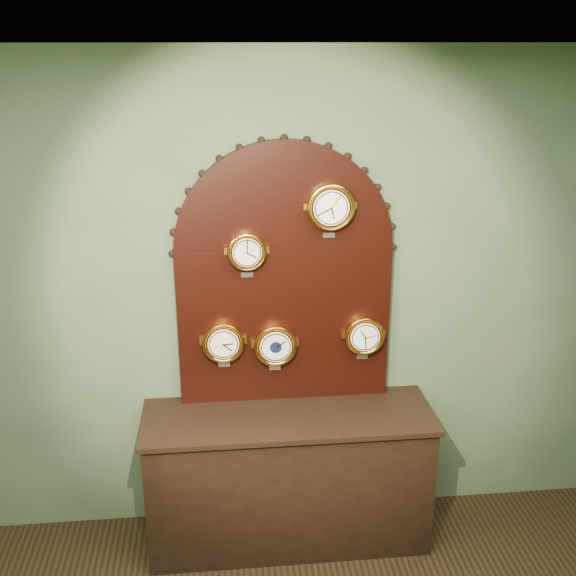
{
  "coord_description": "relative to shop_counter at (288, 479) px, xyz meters",
  "views": [
    {
      "loc": [
        -0.35,
        -1.16,
        2.82
      ],
      "look_at": [
        0.0,
        2.25,
        1.58
      ],
      "focal_mm": 43.2,
      "sensor_mm": 36.0,
      "label": 1
    }
  ],
  "objects": [
    {
      "name": "arabic_clock",
      "position": [
        0.24,
        0.15,
        1.58
      ],
      "size": [
        0.26,
        0.08,
        0.31
      ],
      "color": "orange",
      "rests_on": "display_board"
    },
    {
      "name": "tide_clock",
      "position": [
        0.45,
        0.15,
        0.83
      ],
      "size": [
        0.23,
        0.08,
        0.28
      ],
      "color": "orange",
      "rests_on": "display_board"
    },
    {
      "name": "roman_clock",
      "position": [
        -0.21,
        0.15,
        1.35
      ],
      "size": [
        0.21,
        0.08,
        0.26
      ],
      "color": "orange",
      "rests_on": "display_board"
    },
    {
      "name": "barometer",
      "position": [
        -0.06,
        0.15,
        0.79
      ],
      "size": [
        0.24,
        0.08,
        0.29
      ],
      "color": "orange",
      "rests_on": "display_board"
    },
    {
      "name": "ceiling",
      "position": [
        0.0,
        -2.23,
        2.4
      ],
      "size": [
        5.0,
        5.0,
        0.0
      ],
      "primitive_type": "plane",
      "rotation": [
        3.14,
        0.0,
        0.0
      ],
      "color": "white",
      "rests_on": "wall_back"
    },
    {
      "name": "hygrometer",
      "position": [
        -0.35,
        0.15,
        0.82
      ],
      "size": [
        0.24,
        0.08,
        0.29
      ],
      "color": "orange",
      "rests_on": "display_board"
    },
    {
      "name": "shop_counter",
      "position": [
        0.0,
        0.0,
        0.0
      ],
      "size": [
        1.6,
        0.5,
        0.8
      ],
      "primitive_type": "cube",
      "color": "black",
      "rests_on": "ground_plane"
    },
    {
      "name": "display_board",
      "position": [
        0.0,
        0.22,
        1.23
      ],
      "size": [
        1.26,
        0.06,
        1.53
      ],
      "color": "black",
      "rests_on": "shop_counter"
    },
    {
      "name": "wall_back",
      "position": [
        0.0,
        0.27,
        1.0
      ],
      "size": [
        4.0,
        0.0,
        4.0
      ],
      "primitive_type": "plane",
      "rotation": [
        1.57,
        0.0,
        0.0
      ],
      "color": "#445C3F",
      "rests_on": "ground"
    }
  ]
}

